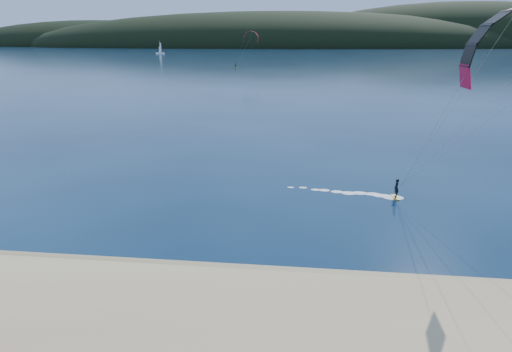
# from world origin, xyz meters

# --- Properties ---
(ground) EXTENTS (1800.00, 1800.00, 0.00)m
(ground) POSITION_xyz_m (0.00, 0.00, 0.00)
(ground) COLOR #061B31
(ground) RESTS_ON ground
(wet_sand) EXTENTS (220.00, 2.50, 0.10)m
(wet_sand) POSITION_xyz_m (0.00, 4.50, 0.05)
(wet_sand) COLOR #8C7A51
(wet_sand) RESTS_ON ground
(headland) EXTENTS (1200.00, 310.00, 140.00)m
(headland) POSITION_xyz_m (0.63, 745.28, 0.00)
(headland) COLOR black
(headland) RESTS_ON ground
(kitesurfer_far) EXTENTS (13.10, 5.66, 16.83)m
(kitesurfer_far) POSITION_xyz_m (-21.34, 202.87, 13.83)
(kitesurfer_far) COLOR gold
(kitesurfer_far) RESTS_ON ground
(sailboat) EXTENTS (8.44, 5.30, 11.79)m
(sailboat) POSITION_xyz_m (-131.03, 392.64, 0.87)
(sailboat) COLOR white
(sailboat) RESTS_ON ground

